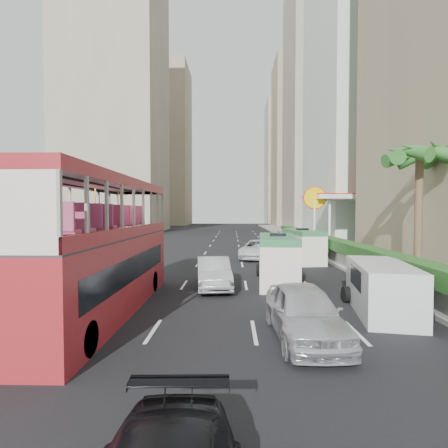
{
  "coord_description": "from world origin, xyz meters",
  "views": [
    {
      "loc": [
        -1.08,
        -12.89,
        3.79
      ],
      "look_at": [
        -1.5,
        4.0,
        3.2
      ],
      "focal_mm": 28.0,
      "sensor_mm": 36.0,
      "label": 1
    }
  ],
  "objects_px": {
    "car_silver_lane_b": "(304,339)",
    "van_asset": "(257,258)",
    "minibus_far": "(302,246)",
    "panel_van_far": "(291,241)",
    "palm_tree": "(418,220)",
    "shell_station": "(341,222)",
    "panel_van_near": "(382,288)",
    "car_silver_lane_a": "(214,288)",
    "minibus_near": "(277,259)",
    "double_decker_bus": "(101,246)"
  },
  "relations": [
    {
      "from": "car_silver_lane_b",
      "to": "van_asset",
      "type": "height_order",
      "value": "car_silver_lane_b"
    },
    {
      "from": "minibus_far",
      "to": "panel_van_far",
      "type": "relative_size",
      "value": 1.06
    },
    {
      "from": "van_asset",
      "to": "palm_tree",
      "type": "relative_size",
      "value": 0.83
    },
    {
      "from": "palm_tree",
      "to": "shell_station",
      "type": "xyz_separation_m",
      "value": [
        2.2,
        19.0,
        -0.63
      ]
    },
    {
      "from": "van_asset",
      "to": "shell_station",
      "type": "relative_size",
      "value": 0.67
    },
    {
      "from": "panel_van_near",
      "to": "car_silver_lane_a",
      "type": "bearing_deg",
      "value": 157.4
    },
    {
      "from": "car_silver_lane_a",
      "to": "shell_station",
      "type": "height_order",
      "value": "shell_station"
    },
    {
      "from": "panel_van_far",
      "to": "shell_station",
      "type": "distance_m",
      "value": 6.59
    },
    {
      "from": "panel_van_near",
      "to": "shell_station",
      "type": "distance_m",
      "value": 23.49
    },
    {
      "from": "minibus_far",
      "to": "panel_van_far",
      "type": "distance_m",
      "value": 6.25
    },
    {
      "from": "minibus_near",
      "to": "van_asset",
      "type": "bearing_deg",
      "value": 96.77
    },
    {
      "from": "shell_station",
      "to": "van_asset",
      "type": "bearing_deg",
      "value": -140.13
    },
    {
      "from": "double_decker_bus",
      "to": "panel_van_near",
      "type": "height_order",
      "value": "double_decker_bus"
    },
    {
      "from": "minibus_far",
      "to": "shell_station",
      "type": "height_order",
      "value": "shell_station"
    },
    {
      "from": "car_silver_lane_a",
      "to": "palm_tree",
      "type": "distance_m",
      "value": 10.41
    },
    {
      "from": "panel_van_far",
      "to": "double_decker_bus",
      "type": "bearing_deg",
      "value": -118.12
    },
    {
      "from": "panel_van_far",
      "to": "shell_station",
      "type": "height_order",
      "value": "shell_station"
    },
    {
      "from": "minibus_near",
      "to": "panel_van_far",
      "type": "bearing_deg",
      "value": 82.27
    },
    {
      "from": "minibus_far",
      "to": "van_asset",
      "type": "bearing_deg",
      "value": 146.04
    },
    {
      "from": "double_decker_bus",
      "to": "shell_station",
      "type": "relative_size",
      "value": 1.38
    },
    {
      "from": "minibus_far",
      "to": "panel_van_near",
      "type": "bearing_deg",
      "value": -95.72
    },
    {
      "from": "car_silver_lane_a",
      "to": "minibus_far",
      "type": "distance_m",
      "value": 11.33
    },
    {
      "from": "car_silver_lane_b",
      "to": "minibus_far",
      "type": "xyz_separation_m",
      "value": [
        3.17,
        16.27,
        1.21
      ]
    },
    {
      "from": "panel_van_near",
      "to": "palm_tree",
      "type": "relative_size",
      "value": 0.73
    },
    {
      "from": "car_silver_lane_a",
      "to": "panel_van_far",
      "type": "distance_m",
      "value": 16.91
    },
    {
      "from": "car_silver_lane_a",
      "to": "panel_van_near",
      "type": "relative_size",
      "value": 0.97
    },
    {
      "from": "minibus_near",
      "to": "panel_van_far",
      "type": "relative_size",
      "value": 1.11
    },
    {
      "from": "van_asset",
      "to": "shell_station",
      "type": "distance_m",
      "value": 12.13
    },
    {
      "from": "panel_van_near",
      "to": "palm_tree",
      "type": "height_order",
      "value": "palm_tree"
    },
    {
      "from": "car_silver_lane_b",
      "to": "van_asset",
      "type": "bearing_deg",
      "value": 87.61
    },
    {
      "from": "car_silver_lane_a",
      "to": "palm_tree",
      "type": "xyz_separation_m",
      "value": [
        9.83,
        -0.38,
        3.38
      ]
    },
    {
      "from": "double_decker_bus",
      "to": "palm_tree",
      "type": "bearing_deg",
      "value": 16.16
    },
    {
      "from": "van_asset",
      "to": "panel_van_far",
      "type": "relative_size",
      "value": 1.04
    },
    {
      "from": "car_silver_lane_a",
      "to": "palm_tree",
      "type": "bearing_deg",
      "value": -8.65
    },
    {
      "from": "panel_van_near",
      "to": "van_asset",
      "type": "bearing_deg",
      "value": 113.01
    },
    {
      "from": "minibus_far",
      "to": "palm_tree",
      "type": "relative_size",
      "value": 0.85
    },
    {
      "from": "car_silver_lane_b",
      "to": "minibus_far",
      "type": "distance_m",
      "value": 16.62
    },
    {
      "from": "minibus_near",
      "to": "minibus_far",
      "type": "xyz_separation_m",
      "value": [
        2.91,
        8.02,
        -0.05
      ]
    },
    {
      "from": "double_decker_bus",
      "to": "minibus_near",
      "type": "xyz_separation_m",
      "value": [
        7.32,
        5.72,
        -1.27
      ]
    },
    {
      "from": "car_silver_lane_b",
      "to": "minibus_near",
      "type": "relative_size",
      "value": 0.84
    },
    {
      "from": "car_silver_lane_a",
      "to": "panel_van_far",
      "type": "relative_size",
      "value": 0.88
    },
    {
      "from": "double_decker_bus",
      "to": "van_asset",
      "type": "bearing_deg",
      "value": 65.8
    },
    {
      "from": "palm_tree",
      "to": "van_asset",
      "type": "bearing_deg",
      "value": 121.02
    },
    {
      "from": "van_asset",
      "to": "panel_van_far",
      "type": "xyz_separation_m",
      "value": [
        3.48,
        4.56,
        1.02
      ]
    },
    {
      "from": "minibus_near",
      "to": "panel_van_far",
      "type": "height_order",
      "value": "minibus_near"
    },
    {
      "from": "car_silver_lane_b",
      "to": "palm_tree",
      "type": "bearing_deg",
      "value": 41.31
    },
    {
      "from": "car_silver_lane_a",
      "to": "minibus_far",
      "type": "height_order",
      "value": "minibus_far"
    },
    {
      "from": "palm_tree",
      "to": "car_silver_lane_a",
      "type": "bearing_deg",
      "value": 177.8
    },
    {
      "from": "car_silver_lane_b",
      "to": "minibus_far",
      "type": "relative_size",
      "value": 0.87
    },
    {
      "from": "car_silver_lane_a",
      "to": "double_decker_bus",
      "type": "bearing_deg",
      "value": -138.63
    }
  ]
}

